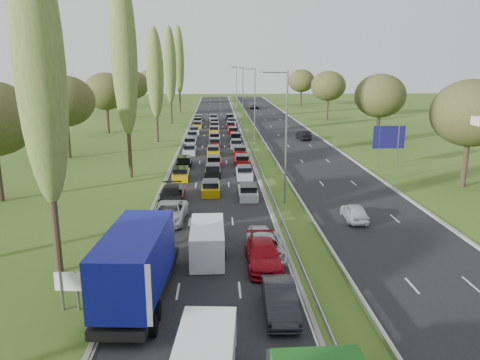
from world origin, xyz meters
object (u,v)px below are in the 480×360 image
object	(u,v)px
near_car_3	(171,195)
info_sign	(69,286)
near_car_2	(169,213)
blue_lorry	(139,263)
direction_sign	(389,139)
white_van_rear	(207,240)

from	to	relation	value
near_car_3	info_sign	xyz separation A→B (m)	(-3.43, -19.08, 0.58)
near_car_2	blue_lorry	size ratio (longest dim) A/B	0.56
near_car_2	direction_sign	bearing A→B (deg)	41.83
white_van_rear	blue_lorry	bearing A→B (deg)	-121.97
near_car_2	info_sign	size ratio (longest dim) A/B	2.66
near_car_2	near_car_3	bearing A→B (deg)	97.72
near_car_2	white_van_rear	size ratio (longest dim) A/B	1.01
direction_sign	blue_lorry	bearing A→B (deg)	-127.91
white_van_rear	info_sign	distance (m)	9.67
info_sign	direction_sign	bearing A→B (deg)	49.25
near_car_3	direction_sign	xyz separation A→B (m)	(25.37, 14.35, 2.78)
white_van_rear	info_sign	size ratio (longest dim) A/B	2.62
near_car_3	blue_lorry	bearing A→B (deg)	-92.12
near_car_2	info_sign	xyz separation A→B (m)	(-3.79, -13.87, 0.57)
blue_lorry	direction_sign	xyz separation A→B (m)	(25.35, 32.55, 1.40)
blue_lorry	white_van_rear	bearing A→B (deg)	62.69
white_van_rear	near_car_2	bearing A→B (deg)	113.51
direction_sign	near_car_2	bearing A→B (deg)	-141.98
near_car_2	direction_sign	xyz separation A→B (m)	(25.01, 19.55, 2.77)
blue_lorry	white_van_rear	xyz separation A→B (m)	(3.55, 5.80, -1.04)
near_car_3	info_sign	bearing A→B (deg)	-102.38
near_car_2	white_van_rear	world-z (taller)	white_van_rear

